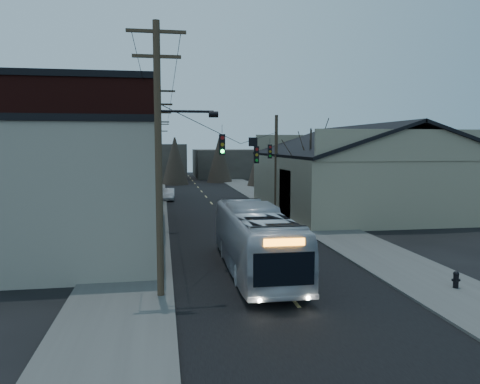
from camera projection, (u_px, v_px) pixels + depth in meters
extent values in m
plane|color=black|center=(308.00, 318.00, 16.08)|extent=(160.00, 160.00, 0.00)
cube|color=black|center=(214.00, 206.00, 45.52)|extent=(9.00, 110.00, 0.02)
cube|color=#474744|center=(146.00, 207.00, 44.45)|extent=(4.00, 110.00, 0.12)
cube|color=#474744|center=(278.00, 204.00, 46.57)|extent=(4.00, 110.00, 0.12)
cube|color=gray|center=(78.00, 194.00, 23.09)|extent=(8.00, 8.00, 7.00)
cube|color=black|center=(90.00, 158.00, 33.56)|extent=(10.00, 12.00, 10.00)
cube|color=#38312D|center=(118.00, 168.00, 49.50)|extent=(9.00, 14.00, 7.00)
cube|color=gray|center=(362.00, 183.00, 42.48)|extent=(16.00, 20.00, 5.00)
cube|color=black|center=(320.00, 141.00, 41.44)|extent=(8.16, 20.60, 2.86)
cube|color=black|center=(404.00, 141.00, 42.75)|extent=(8.16, 20.60, 2.86)
cube|color=#38312D|center=(155.00, 162.00, 78.58)|extent=(10.00, 12.00, 6.00)
cube|color=#38312D|center=(228.00, 163.00, 85.66)|extent=(12.00, 14.00, 5.00)
cone|color=black|center=(310.00, 175.00, 36.40)|extent=(0.40, 0.40, 7.20)
cylinder|color=#382B1E|center=(159.00, 163.00, 17.67)|extent=(0.28, 0.28, 10.50)
cube|color=#382B1E|center=(156.00, 31.00, 17.18)|extent=(2.20, 0.12, 0.12)
cylinder|color=#382B1E|center=(160.00, 158.00, 32.42)|extent=(0.28, 0.28, 10.00)
cube|color=#382B1E|center=(159.00, 91.00, 31.95)|extent=(2.20, 0.12, 0.12)
cylinder|color=#382B1E|center=(161.00, 156.00, 47.16)|extent=(0.28, 0.28, 9.50)
cube|color=#382B1E|center=(160.00, 113.00, 46.72)|extent=(2.20, 0.12, 0.12)
cylinder|color=#382B1E|center=(161.00, 155.00, 61.91)|extent=(0.28, 0.28, 9.00)
cube|color=#382B1E|center=(161.00, 124.00, 61.49)|extent=(2.20, 0.12, 0.12)
cylinder|color=#382B1E|center=(276.00, 164.00, 41.00)|extent=(0.28, 0.28, 8.50)
cube|color=black|center=(222.00, 145.00, 22.51)|extent=(0.28, 0.20, 1.00)
cube|color=black|center=(256.00, 155.00, 27.41)|extent=(0.28, 0.20, 1.00)
cube|color=black|center=(270.00, 151.00, 33.65)|extent=(0.28, 0.20, 1.00)
imported|color=#AFB3BC|center=(255.00, 240.00, 21.79)|extent=(2.68, 10.98, 3.05)
imported|color=#B2B4BA|center=(168.00, 194.00, 50.02)|extent=(1.42, 3.85, 1.26)
cylinder|color=black|center=(456.00, 281.00, 19.09)|extent=(0.22, 0.22, 0.55)
sphere|color=black|center=(456.00, 274.00, 19.06)|extent=(0.24, 0.24, 0.24)
cylinder|color=black|center=(456.00, 280.00, 19.08)|extent=(0.34, 0.18, 0.11)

